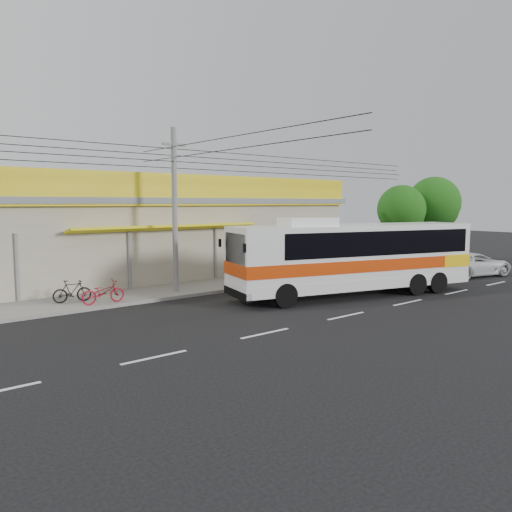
{
  "coord_description": "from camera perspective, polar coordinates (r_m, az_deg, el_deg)",
  "views": [
    {
      "loc": [
        -14.29,
        -14.62,
        4.24
      ],
      "look_at": [
        -0.7,
        2.0,
        1.95
      ],
      "focal_mm": 35.0,
      "sensor_mm": 36.0,
      "label": 1
    }
  ],
  "objects": [
    {
      "name": "lane_markings",
      "position": [
        19.21,
        10.25,
        -6.76
      ],
      "size": [
        50.0,
        0.12,
        0.01
      ],
      "primitive_type": null,
      "color": "silver",
      "rests_on": "ground"
    },
    {
      "name": "storefront_building",
      "position": [
        29.87,
        -10.61,
        2.26
      ],
      "size": [
        22.6,
        9.2,
        5.7
      ],
      "color": "#9D937E",
      "rests_on": "ground"
    },
    {
      "name": "ground",
      "position": [
        20.88,
        5.0,
        -5.65
      ],
      "size": [
        120.0,
        120.0,
        0.0
      ],
      "primitive_type": "plane",
      "color": "black",
      "rests_on": "ground"
    },
    {
      "name": "utility_pole",
      "position": [
        23.21,
        -9.37,
        11.06
      ],
      "size": [
        34.0,
        14.0,
        7.62
      ],
      "color": "slate",
      "rests_on": "ground"
    },
    {
      "name": "tree_near",
      "position": [
        37.57,
        19.82,
        5.54
      ],
      "size": [
        3.66,
        3.66,
        6.07
      ],
      "color": "black",
      "rests_on": "ground"
    },
    {
      "name": "motorbike_dark",
      "position": [
        21.96,
        -20.27,
        -3.79
      ],
      "size": [
        1.59,
        0.67,
        0.93
      ],
      "primitive_type": "imported",
      "rotation": [
        0.0,
        0.0,
        1.42
      ],
      "color": "black",
      "rests_on": "sidewalk"
    },
    {
      "name": "tree_far",
      "position": [
        35.85,
        16.44,
        4.97
      ],
      "size": [
        3.29,
        3.29,
        5.46
      ],
      "color": "black",
      "rests_on": "ground"
    },
    {
      "name": "white_car",
      "position": [
        31.65,
        23.48,
        -0.87
      ],
      "size": [
        5.27,
        3.25,
        1.36
      ],
      "primitive_type": "imported",
      "rotation": [
        0.0,
        0.0,
        1.36
      ],
      "color": "silver",
      "rests_on": "ground"
    },
    {
      "name": "sidewalk",
      "position": [
        25.43,
        -4.49,
        -3.35
      ],
      "size": [
        30.0,
        3.2,
        0.15
      ],
      "primitive_type": "cube",
      "color": "slate",
      "rests_on": "ground"
    },
    {
      "name": "motorbike_red",
      "position": [
        21.31,
        -17.07,
        -3.97
      ],
      "size": [
        1.79,
        0.65,
        0.93
      ],
      "primitive_type": "imported",
      "rotation": [
        0.0,
        0.0,
        1.55
      ],
      "color": "maroon",
      "rests_on": "sidewalk"
    },
    {
      "name": "coach_bus",
      "position": [
        23.24,
        11.48,
        0.27
      ],
      "size": [
        11.95,
        5.42,
        3.61
      ],
      "rotation": [
        0.0,
        0.0,
        -0.26
      ],
      "color": "silver",
      "rests_on": "ground"
    }
  ]
}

